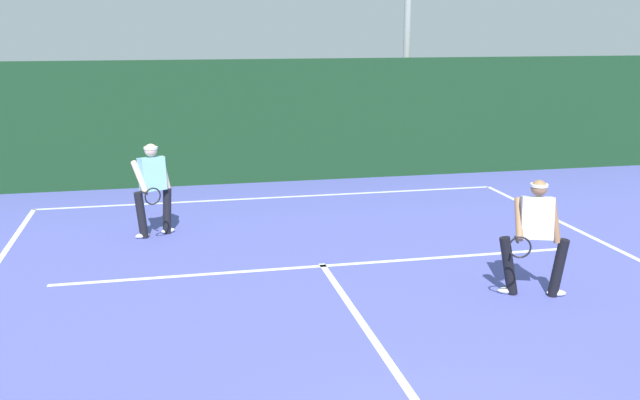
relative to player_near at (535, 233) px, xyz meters
The scene contains 7 objects.
court_line_baseline_far 7.04m from the player_near, 111.34° to the left, with size 9.94×0.10×0.01m, color white.
court_line_service 3.25m from the player_near, 144.42° to the left, with size 8.11×0.10×0.01m, color white.
court_line_centre 2.98m from the player_near, 153.39° to the right, with size 0.10×6.40×0.01m, color white.
player_near is the anchor object (origin of this frame).
player_far 6.52m from the player_near, 141.34° to the left, with size 0.73×0.95×1.65m.
back_fence_windscreen 8.58m from the player_near, 107.27° to the left, with size 21.76×0.12×2.89m, color #173B1F.
light_pole 10.09m from the player_near, 81.68° to the left, with size 0.55×0.44×6.36m.
Camera 1 is at (-2.30, -3.97, 3.60)m, focal length 40.12 mm.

